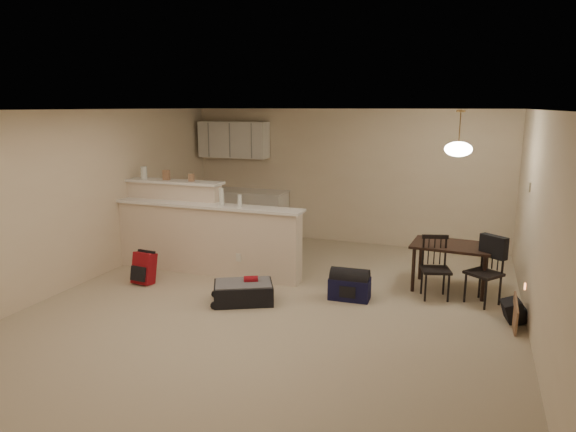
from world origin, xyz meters
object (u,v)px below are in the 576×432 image
at_px(black_daypack, 513,311).
at_px(red_backpack, 144,268).
at_px(suitcase, 243,293).
at_px(pendant_lamp, 458,148).
at_px(dining_chair_far, 484,271).
at_px(dining_chair_near, 436,268).
at_px(dining_table, 451,250).
at_px(navy_duffel, 350,288).

bearing_deg(black_daypack, red_backpack, 83.65).
xyz_separation_m(suitcase, red_backpack, (-1.68, 0.18, 0.10)).
bearing_deg(suitcase, pendant_lamp, 2.87).
height_order(suitcase, black_daypack, same).
height_order(dining_chair_far, red_backpack, dining_chair_far).
xyz_separation_m(pendant_lamp, suitcase, (-2.53, -1.44, -1.86)).
distance_m(dining_chair_near, suitcase, 2.59).
bearing_deg(black_daypack, dining_table, 31.19).
bearing_deg(dining_chair_far, pendant_lamp, 174.21).
bearing_deg(navy_duffel, dining_chair_far, 12.17).
bearing_deg(suitcase, dining_chair_near, -3.21).
height_order(red_backpack, navy_duffel, red_backpack).
bearing_deg(dining_chair_near, pendant_lamp, 51.80).
relative_size(dining_chair_near, suitcase, 1.10).
relative_size(dining_table, suitcase, 1.44).
distance_m(dining_chair_far, red_backpack, 4.72).
height_order(dining_table, red_backpack, dining_table).
height_order(pendant_lamp, navy_duffel, pendant_lamp).
relative_size(dining_chair_far, red_backpack, 1.94).
distance_m(suitcase, red_backpack, 1.69).
height_order(dining_table, navy_duffel, dining_table).
bearing_deg(pendant_lamp, dining_table, 0.00).
relative_size(navy_duffel, black_daypack, 1.84).
height_order(pendant_lamp, black_daypack, pendant_lamp).
xyz_separation_m(dining_table, suitcase, (-2.53, -1.44, -0.45)).
bearing_deg(dining_table, navy_duffel, -141.95).
bearing_deg(dining_chair_far, suitcase, -123.42).
height_order(dining_table, dining_chair_far, dining_chair_far).
height_order(dining_chair_far, suitcase, dining_chair_far).
distance_m(dining_table, red_backpack, 4.41).
bearing_deg(pendant_lamp, navy_duffel, -145.78).
relative_size(pendant_lamp, dining_chair_far, 0.70).
xyz_separation_m(dining_chair_near, red_backpack, (-4.04, -0.85, -0.19)).
height_order(navy_duffel, black_daypack, navy_duffel).
bearing_deg(red_backpack, black_daypack, 10.35).
xyz_separation_m(pendant_lamp, red_backpack, (-4.21, -1.26, -1.76)).
distance_m(pendant_lamp, dining_chair_near, 1.63).
xyz_separation_m(dining_chair_near, dining_chair_far, (0.60, 0.00, 0.02)).
xyz_separation_m(dining_table, red_backpack, (-4.21, -1.26, -0.35)).
xyz_separation_m(dining_chair_far, black_daypack, (0.35, -0.47, -0.31)).
height_order(dining_chair_near, navy_duffel, dining_chair_near).
xyz_separation_m(suitcase, black_daypack, (3.31, 0.56, -0.00)).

